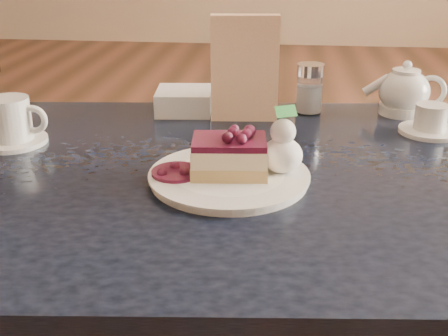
# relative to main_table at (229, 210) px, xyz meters

# --- Properties ---
(main_table) EXTENTS (1.16, 0.83, 0.68)m
(main_table) POSITION_rel_main_table_xyz_m (0.00, 0.00, 0.00)
(main_table) COLOR black
(main_table) RESTS_ON ground
(dessert_plate) EXTENTS (0.23, 0.23, 0.01)m
(dessert_plate) POSITION_rel_main_table_xyz_m (0.00, -0.05, 0.08)
(dessert_plate) COLOR white
(dessert_plate) RESTS_ON main_table
(cheesecake_slice) EXTENTS (0.12, 0.09, 0.05)m
(cheesecake_slice) POSITION_rel_main_table_xyz_m (0.00, -0.05, 0.11)
(cheesecake_slice) COLOR #E5AE7E
(cheesecake_slice) RESTS_ON dessert_plate
(whipped_cream) EXTENTS (0.06, 0.06, 0.05)m
(whipped_cream) POSITION_rel_main_table_xyz_m (0.08, -0.03, 0.11)
(whipped_cream) COLOR white
(whipped_cream) RESTS_ON dessert_plate
(berry_sauce) EXTENTS (0.07, 0.07, 0.01)m
(berry_sauce) POSITION_rel_main_table_xyz_m (-0.07, -0.06, 0.09)
(berry_sauce) COLOR #4B0A2E
(berry_sauce) RESTS_ON dessert_plate
(coffee_set) EXTENTS (0.13, 0.12, 0.08)m
(coffee_set) POSITION_rel_main_table_xyz_m (-0.38, 0.07, 0.11)
(coffee_set) COLOR white
(coffee_set) RESTS_ON main_table
(tea_set) EXTENTS (0.18, 0.22, 0.10)m
(tea_set) POSITION_rel_main_table_xyz_m (0.32, 0.30, 0.11)
(tea_set) COLOR white
(tea_set) RESTS_ON main_table
(menu_card) EXTENTS (0.13, 0.04, 0.20)m
(menu_card) POSITION_rel_main_table_xyz_m (0.00, 0.25, 0.17)
(menu_card) COLOR #FFF6CC
(menu_card) RESTS_ON main_table
(sugar_shaker) EXTENTS (0.05, 0.05, 0.10)m
(sugar_shaker) POSITION_rel_main_table_xyz_m (0.13, 0.31, 0.12)
(sugar_shaker) COLOR white
(sugar_shaker) RESTS_ON main_table
(napkin_stack) EXTENTS (0.12, 0.12, 0.05)m
(napkin_stack) POSITION_rel_main_table_xyz_m (-0.12, 0.29, 0.09)
(napkin_stack) COLOR white
(napkin_stack) RESTS_ON main_table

